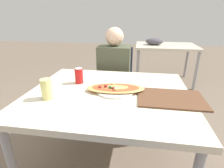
{
  "coord_description": "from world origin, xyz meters",
  "views": [
    {
      "loc": [
        0.2,
        -1.14,
        1.24
      ],
      "look_at": [
        0.02,
        0.01,
        0.78
      ],
      "focal_mm": 28.0,
      "sensor_mm": 36.0,
      "label": 1
    }
  ],
  "objects_px": {
    "chair_far_seated": "(115,81)",
    "soda_can": "(79,76)",
    "dining_table": "(109,100)",
    "person_seated": "(114,70)",
    "drink_glass": "(47,89)",
    "pizza_main": "(115,89)"
  },
  "relations": [
    {
      "from": "pizza_main",
      "to": "drink_glass",
      "type": "distance_m",
      "value": 0.47
    },
    {
      "from": "person_seated",
      "to": "soda_can",
      "type": "height_order",
      "value": "person_seated"
    },
    {
      "from": "dining_table",
      "to": "soda_can",
      "type": "height_order",
      "value": "soda_can"
    },
    {
      "from": "person_seated",
      "to": "pizza_main",
      "type": "xyz_separation_m",
      "value": [
        0.11,
        -0.69,
        0.08
      ]
    },
    {
      "from": "chair_far_seated",
      "to": "drink_glass",
      "type": "height_order",
      "value": "chair_far_seated"
    },
    {
      "from": "dining_table",
      "to": "chair_far_seated",
      "type": "relative_size",
      "value": 1.3
    },
    {
      "from": "soda_can",
      "to": "drink_glass",
      "type": "relative_size",
      "value": 0.92
    },
    {
      "from": "chair_far_seated",
      "to": "soda_can",
      "type": "height_order",
      "value": "chair_far_seated"
    },
    {
      "from": "chair_far_seated",
      "to": "soda_can",
      "type": "xyz_separation_m",
      "value": [
        -0.21,
        -0.69,
        0.28
      ]
    },
    {
      "from": "chair_far_seated",
      "to": "drink_glass",
      "type": "bearing_deg",
      "value": 72.27
    },
    {
      "from": "person_seated",
      "to": "dining_table",
      "type": "bearing_deg",
      "value": 94.98
    },
    {
      "from": "dining_table",
      "to": "drink_glass",
      "type": "height_order",
      "value": "drink_glass"
    },
    {
      "from": "dining_table",
      "to": "person_seated",
      "type": "xyz_separation_m",
      "value": [
        -0.06,
        0.71,
        0.01
      ]
    },
    {
      "from": "dining_table",
      "to": "soda_can",
      "type": "bearing_deg",
      "value": 152.66
    },
    {
      "from": "pizza_main",
      "to": "soda_can",
      "type": "relative_size",
      "value": 3.52
    },
    {
      "from": "dining_table",
      "to": "pizza_main",
      "type": "bearing_deg",
      "value": 19.89
    },
    {
      "from": "dining_table",
      "to": "chair_far_seated",
      "type": "distance_m",
      "value": 0.84
    },
    {
      "from": "dining_table",
      "to": "soda_can",
      "type": "distance_m",
      "value": 0.33
    },
    {
      "from": "pizza_main",
      "to": "drink_glass",
      "type": "bearing_deg",
      "value": -156.33
    },
    {
      "from": "chair_far_seated",
      "to": "drink_glass",
      "type": "distance_m",
      "value": 1.09
    },
    {
      "from": "soda_can",
      "to": "drink_glass",
      "type": "xyz_separation_m",
      "value": [
        -0.11,
        -0.31,
        0.01
      ]
    },
    {
      "from": "dining_table",
      "to": "drink_glass",
      "type": "distance_m",
      "value": 0.44
    }
  ]
}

